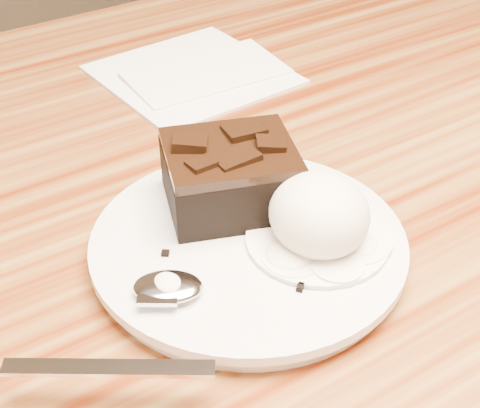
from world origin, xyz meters
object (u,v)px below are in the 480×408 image
ice_cream_scoop (319,215)px  plate (248,249)px  napkin (192,73)px  brownie (230,180)px  spoon (168,289)px

ice_cream_scoop → plate: bearing=141.7°
plate → napkin: 0.28m
napkin → brownie: bearing=-114.1°
brownie → ice_cream_scoop: 0.07m
spoon → napkin: size_ratio=1.05×
plate → ice_cream_scoop: 0.06m
spoon → brownie: bearing=-20.7°
brownie → spoon: size_ratio=0.51×
napkin → ice_cream_scoop: bearing=-104.4°
spoon → plate: bearing=-41.3°
plate → spoon: bearing=-165.6°
brownie → plate: bearing=-106.4°
plate → brownie: size_ratio=2.43×
brownie → spoon: (-0.08, -0.06, -0.02)m
brownie → ice_cream_scoop: size_ratio=1.28×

